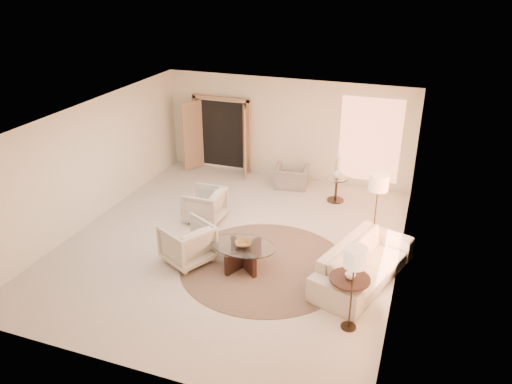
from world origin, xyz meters
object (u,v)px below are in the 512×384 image
(end_table, at_px, (349,288))
(sofa, at_px, (364,263))
(accent_chair, at_px, (291,174))
(side_vase, at_px, (337,173))
(armchair_right, at_px, (187,241))
(floor_lamp_near, at_px, (378,186))
(floor_lamp_far, at_px, (355,261))
(side_table, at_px, (336,187))
(bowl, at_px, (243,244))
(end_vase, at_px, (350,274))
(armchair_left, at_px, (205,204))
(coffee_table, at_px, (243,253))

(end_table, bearing_deg, sofa, 84.03)
(accent_chair, xyz_separation_m, side_vase, (1.32, -0.45, 0.38))
(armchair_right, relative_size, end_table, 1.29)
(floor_lamp_near, bearing_deg, floor_lamp_far, -90.00)
(sofa, bearing_deg, side_table, 37.53)
(bowl, xyz_separation_m, end_vase, (2.23, -0.69, 0.24))
(side_table, xyz_separation_m, floor_lamp_near, (1.20, -1.95, 1.03))
(sofa, distance_m, end_vase, 1.10)
(side_vase, bearing_deg, accent_chair, 161.00)
(bowl, height_order, end_vase, end_vase)
(floor_lamp_far, relative_size, bowl, 4.72)
(armchair_left, bearing_deg, armchair_right, 13.83)
(coffee_table, height_order, bowl, bowl)
(end_table, height_order, side_vase, side_vase)
(end_table, height_order, bowl, end_table)
(floor_lamp_near, bearing_deg, sofa, -90.00)
(coffee_table, relative_size, end_table, 2.22)
(accent_chair, height_order, side_vase, side_vase)
(armchair_left, relative_size, side_table, 1.33)
(sofa, relative_size, accent_chair, 2.85)
(accent_chair, relative_size, end_vase, 4.70)
(end_table, xyz_separation_m, side_vase, (-1.09, 4.34, 0.31))
(side_table, bearing_deg, floor_lamp_far, -75.97)
(end_vase, bearing_deg, floor_lamp_near, 87.43)
(sofa, height_order, side_table, sofa)
(floor_lamp_near, distance_m, end_vase, 2.48)
(armchair_left, xyz_separation_m, floor_lamp_far, (3.91, -2.70, 0.88))
(armchair_left, xyz_separation_m, side_table, (2.71, 2.10, -0.04))
(end_table, distance_m, side_table, 4.47)
(sofa, xyz_separation_m, bowl, (-2.33, -0.34, 0.15))
(floor_lamp_near, xyz_separation_m, side_vase, (-1.20, 1.95, -0.65))
(coffee_table, distance_m, floor_lamp_far, 2.79)
(sofa, height_order, side_vase, side_vase)
(end_table, xyz_separation_m, end_vase, (0.00, 0.00, 0.30))
(side_vase, bearing_deg, side_table, 0.00)
(end_table, distance_m, side_vase, 4.48)
(end_table, height_order, floor_lamp_far, floor_lamp_far)
(floor_lamp_far, bearing_deg, accent_chair, 115.61)
(coffee_table, height_order, end_vase, end_vase)
(armchair_left, height_order, bowl, armchair_left)
(armchair_right, xyz_separation_m, end_vase, (3.36, -0.49, 0.30))
(armchair_left, relative_size, end_table, 1.22)
(end_table, relative_size, side_vase, 2.83)
(coffee_table, relative_size, bowl, 4.80)
(floor_lamp_near, bearing_deg, accent_chair, 136.28)
(sofa, bearing_deg, bowl, 115.83)
(armchair_left, bearing_deg, end_vase, 59.28)
(armchair_left, distance_m, coffee_table, 2.21)
(armchair_right, relative_size, side_table, 1.41)
(end_table, relative_size, floor_lamp_near, 0.43)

